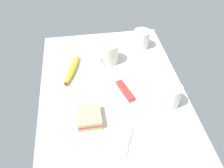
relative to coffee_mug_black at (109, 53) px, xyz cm
name	(u,v)px	position (x,y,z in cm)	size (l,w,h in cm)	color
tabletop	(112,90)	(19.44, -1.38, -6.34)	(90.00, 64.00, 2.00)	beige
coffee_mug_black	(109,53)	(0.00, 0.00, 0.00)	(9.35, 11.57, 10.41)	silver
coffee_mug_milky	(141,39)	(-10.00, 18.92, -0.42)	(10.87, 8.48, 9.57)	white
sandwich_main	(89,117)	(35.13, -12.86, -3.14)	(10.46, 9.45, 4.40)	#DBB77A
glass_of_milk	(171,97)	(31.41, 21.63, -1.12)	(7.59, 7.59, 9.73)	silver
banana	(72,69)	(5.40, -18.73, -3.71)	(20.77, 9.68, 3.27)	yellow
spoon	(127,146)	(49.03, -0.22, -4.96)	(10.69, 6.56, 0.80)	silver
snack_bar	(125,91)	(22.44, 4.10, -4.34)	(12.45, 2.85, 2.00)	red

